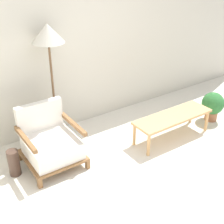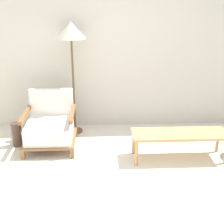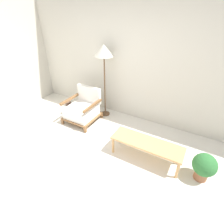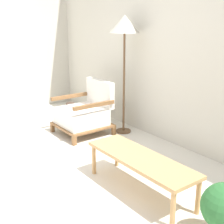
{
  "view_description": "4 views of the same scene",
  "coord_description": "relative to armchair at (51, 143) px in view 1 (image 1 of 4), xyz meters",
  "views": [
    {
      "loc": [
        -2.03,
        -1.85,
        2.51
      ],
      "look_at": [
        0.04,
        1.18,
        0.55
      ],
      "focal_mm": 50.0,
      "sensor_mm": 36.0,
      "label": 1
    },
    {
      "loc": [
        -0.14,
        -2.7,
        2.02
      ],
      "look_at": [
        0.04,
        1.18,
        0.55
      ],
      "focal_mm": 50.0,
      "sensor_mm": 36.0,
      "label": 2
    },
    {
      "loc": [
        1.5,
        -1.36,
        2.33
      ],
      "look_at": [
        0.04,
        1.18,
        0.55
      ],
      "focal_mm": 28.0,
      "sensor_mm": 36.0,
      "label": 3
    },
    {
      "loc": [
        2.9,
        -0.94,
        1.62
      ],
      "look_at": [
        0.04,
        1.18,
        0.55
      ],
      "focal_mm": 50.0,
      "sensor_mm": 36.0,
      "label": 4
    }
  ],
  "objects": [
    {
      "name": "potted_plant",
      "position": [
        2.61,
        -0.4,
        -0.03
      ],
      "size": [
        0.36,
        0.36,
        0.48
      ],
      "color": "#935B3D",
      "rests_on": "ground_plane"
    },
    {
      "name": "floor_lamp",
      "position": [
        0.31,
        0.49,
        1.19
      ],
      "size": [
        0.42,
        0.42,
        1.67
      ],
      "color": "brown",
      "rests_on": "ground_plane"
    },
    {
      "name": "vase",
      "position": [
        -0.48,
        0.04,
        -0.13
      ],
      "size": [
        0.14,
        0.14,
        0.35
      ],
      "primitive_type": "cylinder",
      "color": "#473328",
      "rests_on": "ground_plane"
    },
    {
      "name": "coffee_table",
      "position": [
        1.71,
        -0.43,
        0.02
      ],
      "size": [
        1.22,
        0.39,
        0.36
      ],
      "color": "tan",
      "rests_on": "ground_plane"
    },
    {
      "name": "wall_back",
      "position": [
        0.82,
        0.77,
        1.05
      ],
      "size": [
        8.0,
        0.06,
        2.7
      ],
      "color": "beige",
      "rests_on": "ground_plane"
    },
    {
      "name": "ground_plane",
      "position": [
        0.82,
        -1.32,
        -0.3
      ],
      "size": [
        14.0,
        14.0,
        0.0
      ],
      "primitive_type": "plane",
      "color": "silver"
    },
    {
      "name": "armchair",
      "position": [
        0.0,
        0.0,
        0.0
      ],
      "size": [
        0.7,
        0.71,
        0.76
      ],
      "color": "brown",
      "rests_on": "ground_plane"
    }
  ]
}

